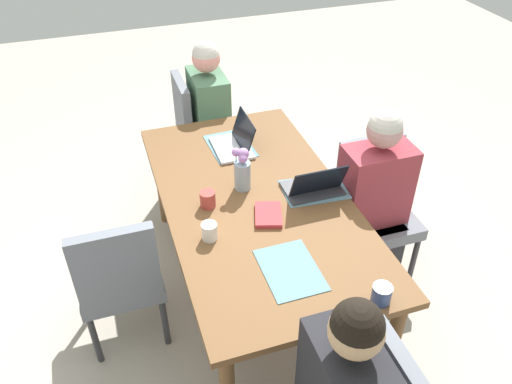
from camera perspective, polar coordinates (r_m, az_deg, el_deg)
ground_plane at (r=3.39m, az=-0.00°, el=-10.63°), size 10.00×10.00×0.00m
dining_table at (r=2.93m, az=-0.00°, el=-1.96°), size 1.90×1.01×0.74m
chair_head_left_left_near at (r=4.04m, az=-6.29°, el=7.12°), size 0.44×0.44×0.90m
person_head_left_left_near at (r=3.99m, az=-5.07°, el=7.24°), size 0.40×0.36×1.19m
chair_far_left_far at (r=3.33m, az=12.81°, el=-1.10°), size 0.44×0.44×0.90m
person_far_left_far at (r=3.24m, az=12.57°, el=-1.71°), size 0.36×0.40×1.19m
chair_near_right_near at (r=2.87m, az=-14.84°, el=-8.93°), size 0.44×0.44×0.90m
flower_vase at (r=2.90m, az=-1.53°, el=2.43°), size 0.10×0.10×0.26m
placemat_head_left_left_near at (r=3.34m, az=-2.86°, el=5.09°), size 0.37×0.28×0.00m
placemat_head_right_left_mid at (r=2.48m, az=3.80°, el=-8.54°), size 0.36×0.26×0.00m
placemat_far_left_far at (r=2.97m, az=6.42°, el=0.28°), size 0.29×0.38×0.00m
laptop_far_left_far at (r=2.93m, az=6.41°, el=0.64°), size 0.22×0.32×0.20m
laptop_head_left_left_near at (r=3.29m, az=-2.30°, el=5.44°), size 0.32×0.22×0.21m
coffee_mug_near_left at (r=2.62m, az=-5.15°, el=-4.33°), size 0.08×0.08×0.09m
coffee_mug_near_right at (r=2.82m, az=-5.34°, el=-0.79°), size 0.09×0.09×0.09m
coffee_mug_centre_left at (r=2.38m, az=13.66°, el=-10.86°), size 0.09×0.09×0.09m
book_red_cover at (r=2.76m, az=1.37°, el=-2.53°), size 0.23×0.19×0.03m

